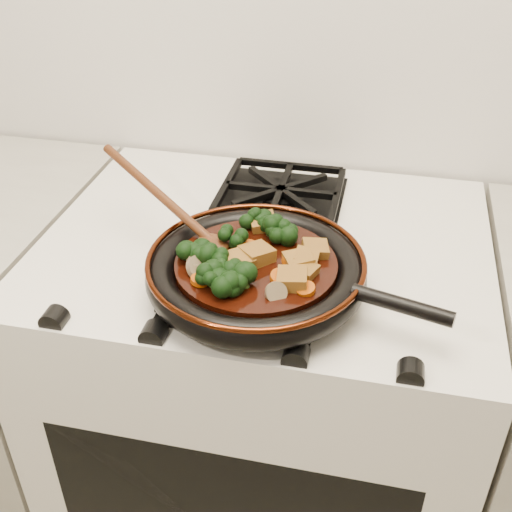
# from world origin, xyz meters

# --- Properties ---
(stove) EXTENTS (0.76, 0.60, 0.90)m
(stove) POSITION_xyz_m (0.00, 1.69, 0.45)
(stove) COLOR white
(stove) RESTS_ON ground
(burner_grate_front) EXTENTS (0.23, 0.23, 0.03)m
(burner_grate_front) POSITION_xyz_m (0.00, 1.55, 0.91)
(burner_grate_front) COLOR black
(burner_grate_front) RESTS_ON stove
(burner_grate_back) EXTENTS (0.23, 0.23, 0.03)m
(burner_grate_back) POSITION_xyz_m (0.00, 1.83, 0.91)
(burner_grate_back) COLOR black
(burner_grate_back) RESTS_ON stove
(skillet) EXTENTS (0.45, 0.33, 0.05)m
(skillet) POSITION_xyz_m (0.02, 1.54, 0.94)
(skillet) COLOR black
(skillet) RESTS_ON burner_grate_front
(braising_sauce) EXTENTS (0.24, 0.24, 0.02)m
(braising_sauce) POSITION_xyz_m (0.02, 1.54, 0.95)
(braising_sauce) COLOR black
(braising_sauce) RESTS_ON skillet
(tofu_cube_0) EXTENTS (0.04, 0.04, 0.02)m
(tofu_cube_0) POSITION_xyz_m (0.09, 1.55, 0.97)
(tofu_cube_0) COLOR brown
(tofu_cube_0) RESTS_ON braising_sauce
(tofu_cube_1) EXTENTS (0.06, 0.06, 0.03)m
(tofu_cube_1) POSITION_xyz_m (0.02, 1.54, 0.97)
(tofu_cube_1) COLOR brown
(tofu_cube_1) RESTS_ON braising_sauce
(tofu_cube_2) EXTENTS (0.05, 0.05, 0.03)m
(tofu_cube_2) POSITION_xyz_m (0.10, 1.58, 0.97)
(tofu_cube_2) COLOR brown
(tofu_cube_2) RESTS_ON braising_sauce
(tofu_cube_3) EXTENTS (0.04, 0.04, 0.02)m
(tofu_cube_3) POSITION_xyz_m (0.09, 1.52, 0.97)
(tofu_cube_3) COLOR brown
(tofu_cube_3) RESTS_ON braising_sauce
(tofu_cube_4) EXTENTS (0.05, 0.06, 0.03)m
(tofu_cube_4) POSITION_xyz_m (-0.00, 1.52, 0.97)
(tofu_cube_4) COLOR brown
(tofu_cube_4) RESTS_ON braising_sauce
(tofu_cube_5) EXTENTS (0.05, 0.05, 0.03)m
(tofu_cube_5) POSITION_xyz_m (0.01, 1.63, 0.97)
(tofu_cube_5) COLOR brown
(tofu_cube_5) RESTS_ON braising_sauce
(tofu_cube_6) EXTENTS (0.05, 0.05, 0.03)m
(tofu_cube_6) POSITION_xyz_m (0.08, 1.50, 0.97)
(tofu_cube_6) COLOR brown
(tofu_cube_6) RESTS_ON braising_sauce
(tofu_cube_7) EXTENTS (0.05, 0.05, 0.03)m
(tofu_cube_7) POSITION_xyz_m (0.08, 1.54, 0.97)
(tofu_cube_7) COLOR brown
(tofu_cube_7) RESTS_ON braising_sauce
(broccoli_floret_0) EXTENTS (0.08, 0.09, 0.06)m
(broccoli_floret_0) POSITION_xyz_m (-0.04, 1.52, 0.97)
(broccoli_floret_0) COLOR black
(broccoli_floret_0) RESTS_ON braising_sauce
(broccoli_floret_1) EXTENTS (0.07, 0.07, 0.07)m
(broccoli_floret_1) POSITION_xyz_m (-0.02, 1.48, 0.97)
(broccoli_floret_1) COLOR black
(broccoli_floret_1) RESTS_ON braising_sauce
(broccoli_floret_2) EXTENTS (0.07, 0.06, 0.06)m
(broccoli_floret_2) POSITION_xyz_m (0.05, 1.60, 0.97)
(broccoli_floret_2) COLOR black
(broccoli_floret_2) RESTS_ON braising_sauce
(broccoli_floret_3) EXTENTS (0.06, 0.07, 0.07)m
(broccoli_floret_3) POSITION_xyz_m (0.02, 1.61, 0.97)
(broccoli_floret_3) COLOR black
(broccoli_floret_3) RESTS_ON braising_sauce
(broccoli_floret_4) EXTENTS (0.08, 0.09, 0.06)m
(broccoli_floret_4) POSITION_xyz_m (-0.03, 1.47, 0.97)
(broccoli_floret_4) COLOR black
(broccoli_floret_4) RESTS_ON braising_sauce
(broccoli_floret_5) EXTENTS (0.08, 0.09, 0.07)m
(broccoli_floret_5) POSITION_xyz_m (-0.07, 1.53, 0.97)
(broccoli_floret_5) COLOR black
(broccoli_floret_5) RESTS_ON braising_sauce
(broccoli_floret_6) EXTENTS (0.09, 0.08, 0.07)m
(broccoli_floret_6) POSITION_xyz_m (0.01, 1.48, 0.97)
(broccoli_floret_6) COLOR black
(broccoli_floret_6) RESTS_ON braising_sauce
(broccoli_floret_7) EXTENTS (0.09, 0.08, 0.07)m
(broccoli_floret_7) POSITION_xyz_m (-0.01, 1.63, 0.97)
(broccoli_floret_7) COLOR black
(broccoli_floret_7) RESTS_ON braising_sauce
(broccoli_floret_8) EXTENTS (0.08, 0.07, 0.07)m
(broccoli_floret_8) POSITION_xyz_m (-0.03, 1.57, 0.97)
(broccoli_floret_8) COLOR black
(broccoli_floret_8) RESTS_ON braising_sauce
(broccoli_floret_9) EXTENTS (0.09, 0.09, 0.07)m
(broccoli_floret_9) POSITION_xyz_m (-0.01, 1.45, 0.97)
(broccoli_floret_9) COLOR black
(broccoli_floret_9) RESTS_ON braising_sauce
(carrot_coin_0) EXTENTS (0.03, 0.03, 0.01)m
(carrot_coin_0) POSITION_xyz_m (0.00, 1.57, 0.96)
(carrot_coin_0) COLOR #A53F04
(carrot_coin_0) RESTS_ON braising_sauce
(carrot_coin_1) EXTENTS (0.03, 0.03, 0.02)m
(carrot_coin_1) POSITION_xyz_m (0.01, 1.56, 0.96)
(carrot_coin_1) COLOR #A53F04
(carrot_coin_1) RESTS_ON braising_sauce
(carrot_coin_2) EXTENTS (0.03, 0.03, 0.01)m
(carrot_coin_2) POSITION_xyz_m (-0.05, 1.47, 0.96)
(carrot_coin_2) COLOR #A53F04
(carrot_coin_2) RESTS_ON braising_sauce
(carrot_coin_3) EXTENTS (0.03, 0.03, 0.02)m
(carrot_coin_3) POSITION_xyz_m (0.10, 1.48, 0.96)
(carrot_coin_3) COLOR #A53F04
(carrot_coin_3) RESTS_ON braising_sauce
(carrot_coin_4) EXTENTS (0.03, 0.03, 0.02)m
(carrot_coin_4) POSITION_xyz_m (0.07, 1.54, 0.96)
(carrot_coin_4) COLOR #A53F04
(carrot_coin_4) RESTS_ON braising_sauce
(carrot_coin_5) EXTENTS (0.03, 0.03, 0.02)m
(carrot_coin_5) POSITION_xyz_m (0.06, 1.50, 0.96)
(carrot_coin_5) COLOR #A53F04
(carrot_coin_5) RESTS_ON braising_sauce
(mushroom_slice_0) EXTENTS (0.04, 0.04, 0.03)m
(mushroom_slice_0) POSITION_xyz_m (-0.07, 1.52, 0.97)
(mushroom_slice_0) COLOR #7C6648
(mushroom_slice_0) RESTS_ON braising_sauce
(mushroom_slice_1) EXTENTS (0.04, 0.04, 0.03)m
(mushroom_slice_1) POSITION_xyz_m (0.06, 1.46, 0.97)
(mushroom_slice_1) COLOR #7C6648
(mushroom_slice_1) RESTS_ON braising_sauce
(mushroom_slice_2) EXTENTS (0.04, 0.04, 0.03)m
(mushroom_slice_2) POSITION_xyz_m (-0.06, 1.50, 0.97)
(mushroom_slice_2) COLOR #7C6648
(mushroom_slice_2) RESTS_ON braising_sauce
(mushroom_slice_3) EXTENTS (0.05, 0.05, 0.02)m
(mushroom_slice_3) POSITION_xyz_m (-0.06, 1.50, 0.97)
(mushroom_slice_3) COLOR #7C6648
(mushroom_slice_3) RESTS_ON braising_sauce
(wooden_spoon) EXTENTS (0.16, 0.11, 0.28)m
(wooden_spoon) POSITION_xyz_m (-0.12, 1.61, 0.99)
(wooden_spoon) COLOR #4E2510
(wooden_spoon) RESTS_ON braising_sauce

